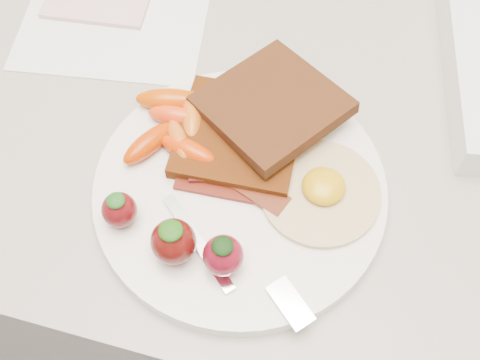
# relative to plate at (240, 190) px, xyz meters

# --- Properties ---
(counter) EXTENTS (2.00, 0.60, 0.90)m
(counter) POSITION_rel_plate_xyz_m (0.01, 0.14, -0.46)
(counter) COLOR gray
(counter) RESTS_ON ground
(plate) EXTENTS (0.27, 0.27, 0.02)m
(plate) POSITION_rel_plate_xyz_m (0.00, 0.00, 0.00)
(plate) COLOR white
(plate) RESTS_ON counter
(toast_lower) EXTENTS (0.12, 0.12, 0.01)m
(toast_lower) POSITION_rel_plate_xyz_m (-0.01, 0.05, 0.02)
(toast_lower) COLOR #432105
(toast_lower) RESTS_ON plate
(toast_upper) EXTENTS (0.16, 0.16, 0.03)m
(toast_upper) POSITION_rel_plate_xyz_m (0.01, 0.08, 0.03)
(toast_upper) COLOR black
(toast_upper) RESTS_ON toast_lower
(fried_egg) EXTENTS (0.11, 0.11, 0.02)m
(fried_egg) POSITION_rel_plate_xyz_m (0.07, 0.01, 0.01)
(fried_egg) COLOR #F4ECBE
(fried_egg) RESTS_ON plate
(bacon_strips) EXTENTS (0.11, 0.06, 0.01)m
(bacon_strips) POSITION_rel_plate_xyz_m (-0.01, 0.00, 0.01)
(bacon_strips) COLOR #460805
(bacon_strips) RESTS_ON plate
(baby_carrots) EXTENTS (0.10, 0.10, 0.02)m
(baby_carrots) POSITION_rel_plate_xyz_m (-0.08, 0.04, 0.02)
(baby_carrots) COLOR #E83E0F
(baby_carrots) RESTS_ON plate
(strawberries) EXTENTS (0.13, 0.05, 0.05)m
(strawberries) POSITION_rel_plate_xyz_m (-0.04, -0.07, 0.03)
(strawberries) COLOR #590B0E
(strawberries) RESTS_ON plate
(fork) EXTENTS (0.16, 0.09, 0.00)m
(fork) POSITION_rel_plate_xyz_m (0.02, -0.08, 0.01)
(fork) COLOR silver
(fork) RESTS_ON plate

